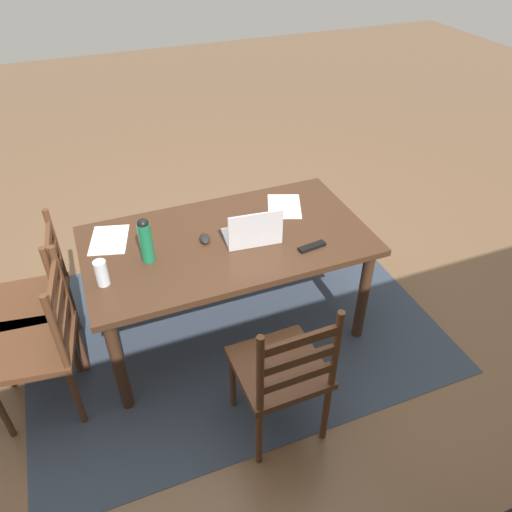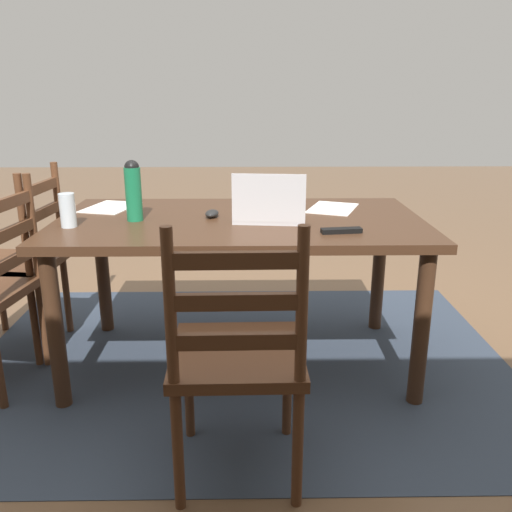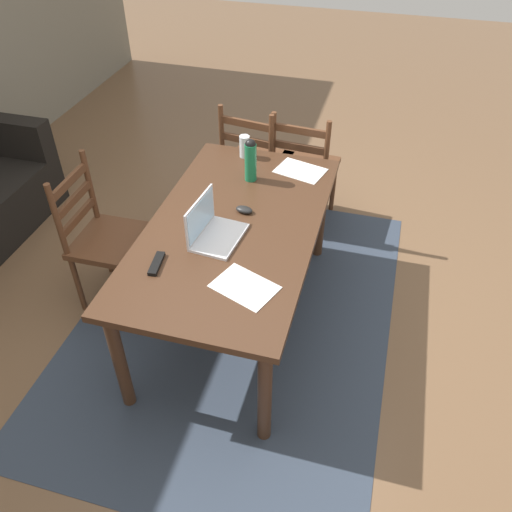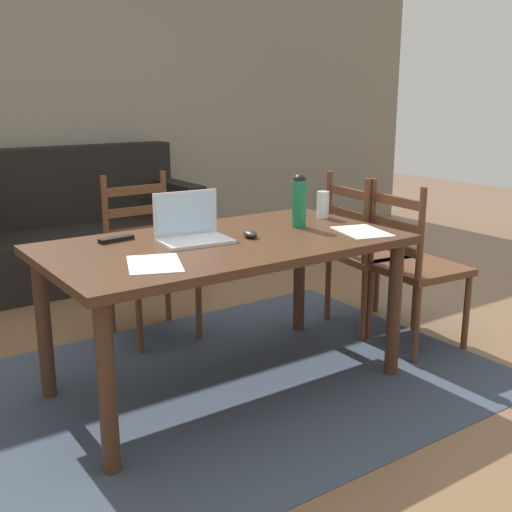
{
  "view_description": "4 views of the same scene",
  "coord_description": "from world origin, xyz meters",
  "views": [
    {
      "loc": [
        0.72,
        2.28,
        2.44
      ],
      "look_at": [
        -0.15,
        0.1,
        0.63
      ],
      "focal_mm": 34.65,
      "sensor_mm": 36.0,
      "label": 1
    },
    {
      "loc": [
        -0.04,
        2.42,
        1.31
      ],
      "look_at": [
        -0.08,
        0.03,
        0.56
      ],
      "focal_mm": 37.59,
      "sensor_mm": 36.0,
      "label": 2
    },
    {
      "loc": [
        -2.2,
        -0.74,
        2.48
      ],
      "look_at": [
        0.08,
        -0.11,
        0.47
      ],
      "focal_mm": 36.85,
      "sensor_mm": 36.0,
      "label": 3
    },
    {
      "loc": [
        -1.54,
        -2.45,
        1.41
      ],
      "look_at": [
        0.14,
        -0.05,
        0.65
      ],
      "focal_mm": 44.32,
      "sensor_mm": 36.0,
      "label": 4
    }
  ],
  "objects": [
    {
      "name": "tv_remote",
      "position": [
        -0.43,
        0.27,
        0.75
      ],
      "size": [
        0.17,
        0.07,
        0.02
      ],
      "primitive_type": "cube",
      "rotation": [
        0.0,
        0.0,
        1.7
      ],
      "color": "black",
      "rests_on": "dining_table"
    },
    {
      "name": "paper_stack_right",
      "position": [
        0.65,
        -0.24,
        0.74
      ],
      "size": [
        0.28,
        0.34,
        0.0
      ],
      "primitive_type": "cube",
      "rotation": [
        0.0,
        0.0,
        -0.26
      ],
      "color": "white",
      "rests_on": "dining_table"
    },
    {
      "name": "chair_right_far",
      "position": [
        1.13,
        0.19,
        0.46
      ],
      "size": [
        0.5,
        0.5,
        0.95
      ],
      "color": "#56331E",
      "rests_on": "ground"
    },
    {
      "name": "area_rug",
      "position": [
        0.0,
        0.0,
        0.0
      ],
      "size": [
        2.65,
        1.91,
        0.01
      ],
      "primitive_type": "cube",
      "color": "#333D4C",
      "rests_on": "ground"
    },
    {
      "name": "laptop",
      "position": [
        -0.13,
        0.08,
        0.79
      ],
      "size": [
        0.34,
        0.25,
        0.23
      ],
      "color": "silver",
      "rests_on": "dining_table"
    },
    {
      "name": "ground_plane",
      "position": [
        0.0,
        0.0,
        0.0
      ],
      "size": [
        14.0,
        14.0,
        0.0
      ],
      "primitive_type": "plane",
      "color": "brown"
    },
    {
      "name": "paper_stack_left",
      "position": [
        -0.46,
        -0.2,
        0.74
      ],
      "size": [
        0.3,
        0.35,
        0.0
      ],
      "primitive_type": "cube",
      "rotation": [
        0.0,
        0.0,
        -0.37
      ],
      "color": "white",
      "rests_on": "dining_table"
    },
    {
      "name": "drinking_glass",
      "position": [
        0.74,
        0.15,
        0.81
      ],
      "size": [
        0.07,
        0.07,
        0.15
      ],
      "primitive_type": "cylinder",
      "color": "silver",
      "rests_on": "dining_table"
    },
    {
      "name": "chair_far_head",
      "position": [
        -0.0,
        0.83,
        0.46
      ],
      "size": [
        0.45,
        0.45,
        0.95
      ],
      "color": "#56331E",
      "rests_on": "ground"
    },
    {
      "name": "computer_mouse",
      "position": [
        0.13,
        -0.02,
        0.75
      ],
      "size": [
        0.08,
        0.11,
        0.03
      ],
      "primitive_type": "ellipsoid",
      "rotation": [
        0.0,
        0.0,
        -0.16
      ],
      "color": "black",
      "rests_on": "dining_table"
    },
    {
      "name": "water_bottle",
      "position": [
        0.47,
        0.04,
        0.88
      ],
      "size": [
        0.07,
        0.07,
        0.27
      ],
      "color": "#197247",
      "rests_on": "dining_table"
    },
    {
      "name": "chair_right_near",
      "position": [
        1.13,
        -0.18,
        0.46
      ],
      "size": [
        0.48,
        0.48,
        0.95
      ],
      "color": "#56331E",
      "rests_on": "ground"
    },
    {
      "name": "dining_table",
      "position": [
        0.0,
        0.0,
        0.65
      ],
      "size": [
        1.69,
        0.92,
        0.74
      ],
      "color": "#422819",
      "rests_on": "ground"
    }
  ]
}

